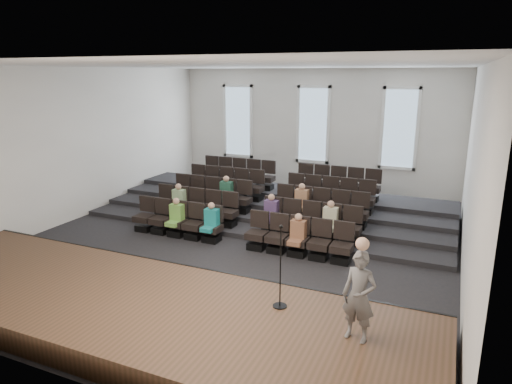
# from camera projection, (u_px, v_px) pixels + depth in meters

# --- Properties ---
(ground) EXTENTS (14.00, 14.00, 0.00)m
(ground) POSITION_uv_depth(u_px,v_px,m) (243.00, 238.00, 13.66)
(ground) COLOR black
(ground) RESTS_ON ground
(ceiling) EXTENTS (12.00, 14.00, 0.02)m
(ceiling) POSITION_uv_depth(u_px,v_px,m) (241.00, 65.00, 12.39)
(ceiling) COLOR white
(ceiling) RESTS_ON ground
(wall_back) EXTENTS (12.00, 0.04, 5.00)m
(wall_back) POSITION_uv_depth(u_px,v_px,m) (313.00, 129.00, 19.25)
(wall_back) COLOR white
(wall_back) RESTS_ON ground
(wall_front) EXTENTS (12.00, 0.04, 5.00)m
(wall_front) POSITION_uv_depth(u_px,v_px,m) (40.00, 232.00, 6.81)
(wall_front) COLOR white
(wall_front) RESTS_ON ground
(wall_left) EXTENTS (0.04, 14.00, 5.00)m
(wall_left) POSITION_uv_depth(u_px,v_px,m) (81.00, 144.00, 15.37)
(wall_left) COLOR white
(wall_left) RESTS_ON ground
(wall_right) EXTENTS (0.04, 14.00, 5.00)m
(wall_right) POSITION_uv_depth(u_px,v_px,m) (474.00, 174.00, 10.68)
(wall_right) COLOR white
(wall_right) RESTS_ON ground
(stage) EXTENTS (11.80, 3.60, 0.50)m
(stage) POSITION_uv_depth(u_px,v_px,m) (133.00, 309.00, 9.08)
(stage) COLOR #492E1F
(stage) RESTS_ON ground
(stage_lip) EXTENTS (11.80, 0.06, 0.52)m
(stage_lip) POSITION_uv_depth(u_px,v_px,m) (182.00, 274.00, 10.65)
(stage_lip) COLOR black
(stage_lip) RESTS_ON ground
(risers) EXTENTS (11.80, 4.80, 0.60)m
(risers) POSITION_uv_depth(u_px,v_px,m) (280.00, 205.00, 16.42)
(risers) COLOR black
(risers) RESTS_ON ground
(seating_rows) EXTENTS (6.80, 4.70, 1.67)m
(seating_rows) POSITION_uv_depth(u_px,v_px,m) (263.00, 204.00, 14.85)
(seating_rows) COLOR black
(seating_rows) RESTS_ON ground
(windows) EXTENTS (8.44, 0.10, 3.24)m
(windows) POSITION_uv_depth(u_px,v_px,m) (313.00, 125.00, 19.13)
(windows) COLOR white
(windows) RESTS_ON wall_back
(audience) EXTENTS (5.45, 2.64, 1.10)m
(audience) POSITION_uv_depth(u_px,v_px,m) (247.00, 210.00, 13.74)
(audience) COLOR #70B046
(audience) RESTS_ON seating_rows
(speaker) EXTENTS (0.63, 0.47, 1.55)m
(speaker) POSITION_uv_depth(u_px,v_px,m) (359.00, 296.00, 7.42)
(speaker) COLOR #5A5755
(speaker) RESTS_ON stage
(mic_stand) EXTENTS (0.27, 0.27, 1.64)m
(mic_stand) POSITION_uv_depth(u_px,v_px,m) (280.00, 283.00, 8.55)
(mic_stand) COLOR black
(mic_stand) RESTS_ON stage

